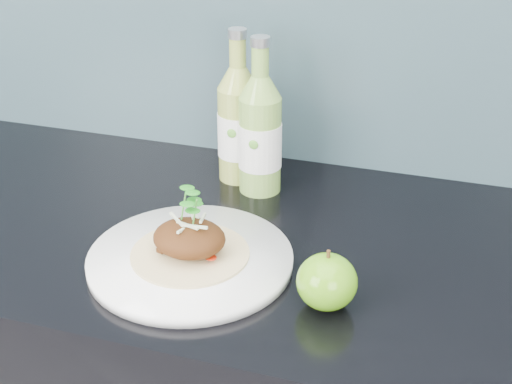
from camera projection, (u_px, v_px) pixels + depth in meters
The scene contains 5 objects.
dinner_plate at pixel (190, 259), 1.02m from camera, with size 0.32×0.32×0.02m.
pork_taco at pixel (189, 237), 1.01m from camera, with size 0.17×0.17×0.10m.
green_apple at pixel (327, 282), 0.92m from camera, with size 0.10×0.10×0.09m.
cider_bottle_left at pixel (239, 124), 1.23m from camera, with size 0.08×0.08×0.27m.
cider_bottle_right at pixel (260, 135), 1.19m from camera, with size 0.10×0.10×0.27m.
Camera 1 is at (0.28, 0.80, 1.47)m, focal length 50.00 mm.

